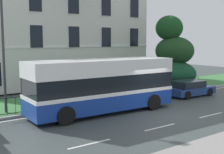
{
  "coord_description": "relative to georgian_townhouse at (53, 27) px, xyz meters",
  "views": [
    {
      "loc": [
        -11.99,
        -11.67,
        4.16
      ],
      "look_at": [
        -1.2,
        3.31,
        1.89
      ],
      "focal_mm": 47.19,
      "sensor_mm": 36.0,
      "label": 1
    }
  ],
  "objects": [
    {
      "name": "ground_plane",
      "position": [
        -0.23,
        -14.13,
        -5.46
      ],
      "size": [
        60.0,
        56.0,
        0.18
      ],
      "color": "#3D4544"
    },
    {
      "name": "georgian_townhouse",
      "position": [
        0.0,
        0.0,
        0.0
      ],
      "size": [
        17.11,
        8.68,
        10.61
      ],
      "color": "silver",
      "rests_on": "ground_plane"
    },
    {
      "name": "iron_verge_railing",
      "position": [
        0.0,
        -10.77,
        -4.83
      ],
      "size": [
        17.2,
        0.04,
        0.97
      ],
      "color": "black",
      "rests_on": "ground_plane"
    },
    {
      "name": "evergreen_tree",
      "position": [
        7.93,
        -8.22,
        -3.02
      ],
      "size": [
        4.59,
        4.59,
        6.52
      ],
      "color": "#423328",
      "rests_on": "ground_plane"
    },
    {
      "name": "single_decker_bus",
      "position": [
        -2.84,
        -12.89,
        -3.82
      ],
      "size": [
        8.91,
        2.8,
        3.1
      ],
      "rotation": [
        0.0,
        0.0,
        -0.03
      ],
      "color": "navy",
      "rests_on": "ground_plane"
    },
    {
      "name": "parked_hatchback_00",
      "position": [
        5.43,
        -12.42,
        -4.87
      ],
      "size": [
        3.89,
        1.96,
        1.17
      ],
      "rotation": [
        0.0,
        0.0,
        -0.03
      ],
      "color": "navy",
      "rests_on": "ground_plane"
    },
    {
      "name": "street_lamp_post",
      "position": [
        -7.56,
        -10.07,
        -1.46
      ],
      "size": [
        0.36,
        0.24,
        6.75
      ],
      "color": "#333338",
      "rests_on": "ground_plane"
    },
    {
      "name": "litter_bin",
      "position": [
        0.93,
        -10.2,
        -4.73
      ],
      "size": [
        0.51,
        0.51,
        1.19
      ],
      "color": "#4C4742",
      "rests_on": "ground_plane"
    }
  ]
}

